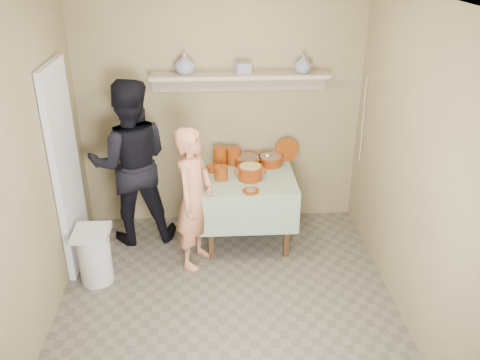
{
  "coord_description": "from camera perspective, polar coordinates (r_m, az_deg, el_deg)",
  "views": [
    {
      "loc": [
        -0.1,
        -3.43,
        2.98
      ],
      "look_at": [
        0.15,
        0.75,
        0.95
      ],
      "focal_mm": 38.0,
      "sensor_mm": 36.0,
      "label": 1
    }
  ],
  "objects": [
    {
      "name": "trash_bin",
      "position": [
        4.97,
        -15.99,
        -8.13
      ],
      "size": [
        0.32,
        0.32,
        0.56
      ],
      "color": "silver",
      "rests_on": "ground"
    },
    {
      "name": "empty_bowl",
      "position": [
        5.3,
        -2.8,
        1.37
      ],
      "size": [
        0.18,
        0.18,
        0.05
      ],
      "primitive_type": "cylinder",
      "color": "#6E2605",
      "rests_on": "serving_table"
    },
    {
      "name": "plate_stack_b",
      "position": [
        5.41,
        -0.7,
        2.7
      ],
      "size": [
        0.15,
        0.15,
        0.18
      ],
      "primitive_type": "cylinder",
      "color": "#6E2605",
      "rests_on": "serving_table"
    },
    {
      "name": "front_plate",
      "position": [
        4.85,
        1.22,
        -1.23
      ],
      "size": [
        0.16,
        0.16,
        0.03
      ],
      "color": "#6E2605",
      "rests_on": "serving_table"
    },
    {
      "name": "vase_right",
      "position": [
        5.25,
        7.1,
        12.8
      ],
      "size": [
        0.22,
        0.22,
        0.18
      ],
      "primitive_type": "imported",
      "rotation": [
        0.0,
        0.0,
        -0.33
      ],
      "color": "navy",
      "rests_on": "wall_shelf"
    },
    {
      "name": "vase_left",
      "position": [
        5.2,
        -6.23,
        12.89
      ],
      "size": [
        0.23,
        0.23,
        0.21
      ],
      "primitive_type": "imported",
      "rotation": [
        0.0,
        0.0,
        0.16
      ],
      "color": "navy",
      "rests_on": "wall_shelf"
    },
    {
      "name": "person_cook",
      "position": [
        4.85,
        -5.16,
        -2.1
      ],
      "size": [
        0.52,
        0.62,
        1.43
      ],
      "primitive_type": "imported",
      "rotation": [
        0.0,
        0.0,
        1.15
      ],
      "color": "tan",
      "rests_on": "ground"
    },
    {
      "name": "wall_shelf",
      "position": [
        5.26,
        -0.04,
        11.47
      ],
      "size": [
        1.8,
        0.25,
        0.21
      ],
      "color": "tan",
      "rests_on": "room_shell"
    },
    {
      "name": "serving_table",
      "position": [
        5.27,
        0.74,
        -0.48
      ],
      "size": [
        0.97,
        0.97,
        0.76
      ],
      "color": "#4C2D16",
      "rests_on": "ground"
    },
    {
      "name": "ceramic_box",
      "position": [
        5.2,
        0.33,
        12.45
      ],
      "size": [
        0.18,
        0.15,
        0.11
      ],
      "primitive_type": "cube",
      "rotation": [
        0.0,
        0.0,
        0.3
      ],
      "color": "navy",
      "rests_on": "wall_shelf"
    },
    {
      "name": "tile_panel",
      "position": [
        5.0,
        -18.91,
        1.04
      ],
      "size": [
        0.06,
        0.7,
        2.0
      ],
      "primitive_type": "cube",
      "color": "silver",
      "rests_on": "ground"
    },
    {
      "name": "cazuela_rice",
      "position": [
        5.07,
        1.16,
        0.98
      ],
      "size": [
        0.33,
        0.25,
        0.14
      ],
      "color": "#631900",
      "rests_on": "serving_table"
    },
    {
      "name": "ground",
      "position": [
        4.55,
        -1.38,
        -15.11
      ],
      "size": [
        3.5,
        3.5,
        0.0
      ],
      "primitive_type": "plane",
      "color": "#645C4E",
      "rests_on": "ground"
    },
    {
      "name": "ladle",
      "position": [
        5.38,
        3.09,
        2.73
      ],
      "size": [
        0.08,
        0.26,
        0.19
      ],
      "color": "silver",
      "rests_on": "cazuela_meat_b"
    },
    {
      "name": "propped_lid",
      "position": [
        5.52,
        5.28,
        3.39
      ],
      "size": [
        0.27,
        0.07,
        0.26
      ],
      "primitive_type": "cylinder",
      "rotation": [
        1.47,
        0.0,
        0.12
      ],
      "color": "#6E2605",
      "rests_on": "serving_table"
    },
    {
      "name": "plate_stack_a",
      "position": [
        5.39,
        -2.27,
        2.69
      ],
      "size": [
        0.15,
        0.15,
        0.2
      ],
      "primitive_type": "cylinder",
      "color": "#6E2605",
      "rests_on": "serving_table"
    },
    {
      "name": "person_helper",
      "position": [
        5.3,
        -12.16,
        1.88
      ],
      "size": [
        0.93,
        0.77,
        1.75
      ],
      "primitive_type": "imported",
      "rotation": [
        0.0,
        0.0,
        -3.01
      ],
      "color": "black",
      "rests_on": "ground"
    },
    {
      "name": "cazuela_meat_a",
      "position": [
        5.39,
        0.86,
        2.23
      ],
      "size": [
        0.3,
        0.3,
        0.1
      ],
      "color": "#631900",
      "rests_on": "serving_table"
    },
    {
      "name": "electrical_cord",
      "position": [
        5.44,
        13.65,
        6.57
      ],
      "size": [
        0.01,
        0.05,
        0.9
      ],
      "color": "silver",
      "rests_on": "wall_shelf"
    },
    {
      "name": "bowl_stack",
      "position": [
        5.07,
        -2.12,
        0.77
      ],
      "size": [
        0.14,
        0.14,
        0.14
      ],
      "primitive_type": "cylinder",
      "color": "#6E2605",
      "rests_on": "serving_table"
    },
    {
      "name": "room_shell",
      "position": [
        3.7,
        -1.64,
        4.09
      ],
      "size": [
        3.04,
        3.54,
        2.62
      ],
      "color": "#908058",
      "rests_on": "ground"
    },
    {
      "name": "cazuela_meat_b",
      "position": [
        5.42,
        3.44,
        2.31
      ],
      "size": [
        0.28,
        0.28,
        0.1
      ],
      "color": "#631900",
      "rests_on": "serving_table"
    }
  ]
}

